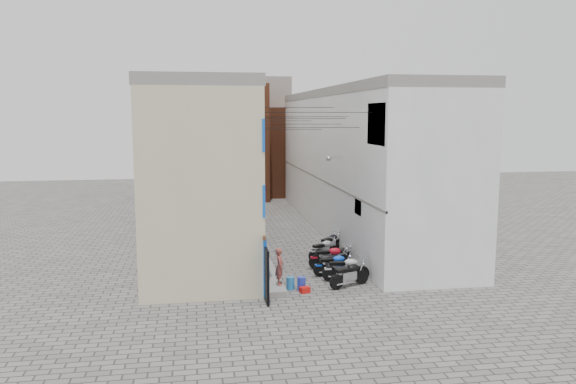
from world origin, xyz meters
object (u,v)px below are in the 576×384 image
person_a (280,266)px  person_b (259,254)px  motorcycle_e (341,254)px  motorcycle_g (331,242)px  motorcycle_b (346,267)px  water_jug_near (302,283)px  motorcycle_a (349,273)px  motorcycle_d (330,256)px  motorcycle_c (334,264)px  motorcycle_f (324,248)px  red_crate (305,290)px  water_jug_far (290,283)px

person_a → person_b: 2.67m
motorcycle_e → motorcycle_g: motorcycle_g is taller
motorcycle_b → motorcycle_e: size_ratio=1.26×
water_jug_near → motorcycle_a: bearing=2.4°
motorcycle_d → motorcycle_e: size_ratio=1.25×
motorcycle_b → water_jug_near: (-2.20, -0.95, -0.34)m
motorcycle_c → motorcycle_f: size_ratio=0.99×
motorcycle_g → red_crate: 7.03m
motorcycle_b → motorcycle_g: size_ratio=1.03×
motorcycle_a → water_jug_far: 2.60m
motorcycle_g → person_b: bearing=-92.9°
water_jug_near → motorcycle_d: bearing=57.2°
person_a → person_b: (-0.58, 2.60, -0.10)m
person_b → motorcycle_c: bearing=-96.3°
motorcycle_e → motorcycle_g: bearing=148.2°
motorcycle_d → motorcycle_e: (0.74, 0.74, -0.12)m
motorcycle_b → motorcycle_f: bearing=-173.8°
motorcycle_a → person_a: bearing=-113.5°
person_a → red_crate: (0.99, -0.50, -0.92)m
motorcycle_b → red_crate: bearing=-53.0°
motorcycle_b → person_a: (-3.13, -0.87, 0.43)m
person_b → motorcycle_a: bearing=-117.6°
person_b → water_jug_near: (1.50, -2.69, -0.67)m
motorcycle_a → motorcycle_d: motorcycle_d is taller
motorcycle_c → person_a: (-2.81, -1.74, 0.47)m
motorcycle_c → person_a: 3.34m
motorcycle_a → motorcycle_g: 6.01m
water_jug_far → water_jug_near: bearing=-15.7°
motorcycle_b → red_crate: 2.59m
motorcycle_f → water_jug_near: 5.28m
motorcycle_c → person_a: person_a is taller
person_b → red_crate: bearing=-145.2°
motorcycle_g → motorcycle_b: bearing=-47.4°
motorcycle_e → motorcycle_f: size_ratio=0.85×
motorcycle_b → motorcycle_f: size_ratio=1.07×
motorcycle_e → motorcycle_f: 1.20m
water_jug_near → red_crate: size_ratio=1.39×
person_b → water_jug_near: person_b is taller
motorcycle_f → motorcycle_b: bearing=-29.3°
motorcycle_d → water_jug_near: motorcycle_d is taller
person_a → water_jug_far: person_a is taller
motorcycle_e → water_jug_far: (-3.20, -3.71, -0.22)m
motorcycle_f → motorcycle_e: bearing=2.2°
motorcycle_b → motorcycle_c: bearing=-155.7°
person_a → motorcycle_g: bearing=-23.4°
motorcycle_a → motorcycle_e: size_ratio=1.21×
water_jug_far → red_crate: 0.76m
motorcycle_e → red_crate: 5.04m
motorcycle_d → red_crate: bearing=-30.5°
motorcycle_b → motorcycle_e: bearing=173.9°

